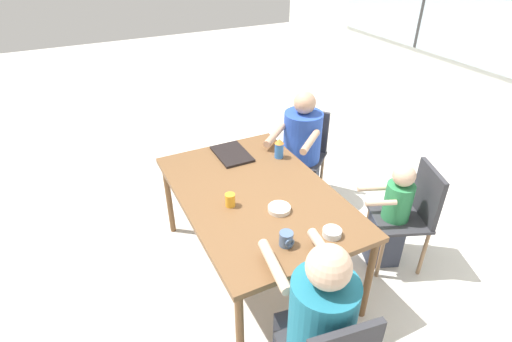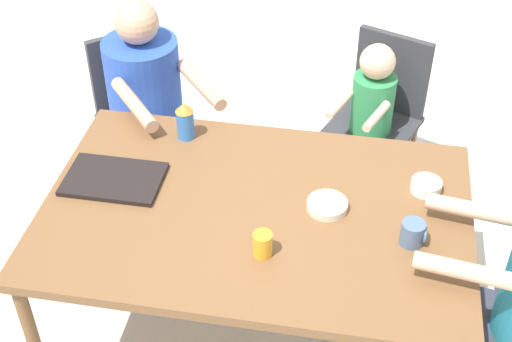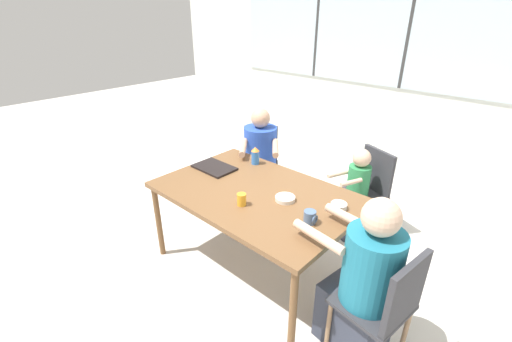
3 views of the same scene
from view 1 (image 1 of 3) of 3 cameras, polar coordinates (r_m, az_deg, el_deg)
The scene contains 13 objects.
ground_plane at distance 3.35m, azimuth 0.00°, elevation -13.56°, with size 16.00×16.00×0.00m, color beige.
dining_table at distance 2.90m, azimuth 0.00°, elevation -3.96°, with size 1.59×1.05×0.75m.
chair_for_man_blue_shirt at distance 3.95m, azimuth 7.08°, elevation 3.53°, with size 0.56×0.56×0.87m.
chair_for_toddler at distance 3.30m, azimuth 21.48°, elevation -5.07°, with size 0.52×0.52×0.87m.
person_woman_green_shirt at distance 2.34m, azimuth 8.58°, elevation -21.92°, with size 0.67×0.42×1.16m.
person_man_blue_shirt at distance 3.82m, azimuth 6.28°, elevation 2.12°, with size 0.68×0.72×1.13m.
person_toddler at distance 3.29m, azimuth 18.69°, elevation -6.54°, with size 0.33×0.42×0.92m.
food_tray_dark at distance 3.32m, azimuth -3.46°, elevation 2.46°, with size 0.38×0.25×0.02m.
coffee_mug at distance 2.41m, azimuth 4.36°, elevation -9.67°, with size 0.09×0.08×0.09m.
sippy_cup at distance 3.25m, azimuth 3.32°, elevation 3.30°, with size 0.08×0.08×0.17m.
juice_glass at distance 2.71m, azimuth -3.71°, elevation -4.15°, with size 0.07×0.07×0.09m.
bowl_white_shallow at distance 2.53m, azimuth 10.81°, elevation -8.63°, with size 0.12×0.12×0.04m.
bowl_cereal at distance 2.69m, azimuth 3.34°, elevation -5.39°, with size 0.15×0.15×0.03m.
Camera 1 is at (2.10, -1.04, 2.39)m, focal length 28.00 mm.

